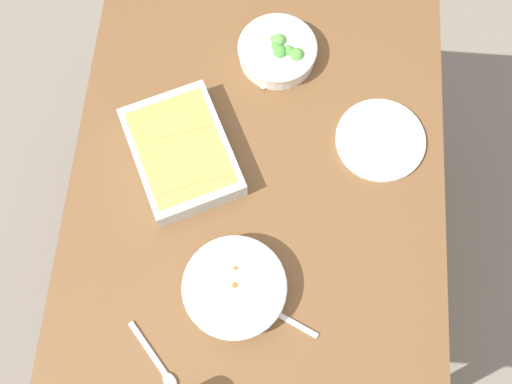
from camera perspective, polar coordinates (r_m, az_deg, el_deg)
ground_plane at (r=2.13m, az=0.00°, el=-6.56°), size 6.00×6.00×0.00m
dining_table at (r=1.50m, az=0.00°, el=-1.13°), size 1.20×0.90×0.74m
stew_bowl at (r=1.33m, az=-2.05°, el=-9.19°), size 0.23×0.23×0.06m
broccoli_bowl at (r=1.55m, az=2.10°, el=13.37°), size 0.20×0.20×0.07m
baking_dish at (r=1.43m, az=-7.15°, el=3.87°), size 0.37×0.33×0.06m
side_plate at (r=1.49m, az=11.84°, el=4.91°), size 0.22×0.22×0.01m
spoon_by_stew at (r=1.35m, az=1.57°, el=-11.34°), size 0.09×0.17×0.01m
spoon_by_broccoli at (r=1.55m, az=1.37°, el=11.65°), size 0.17×0.08×0.01m
spoon_spare at (r=1.35m, az=-9.29°, el=-16.05°), size 0.14×0.13×0.01m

